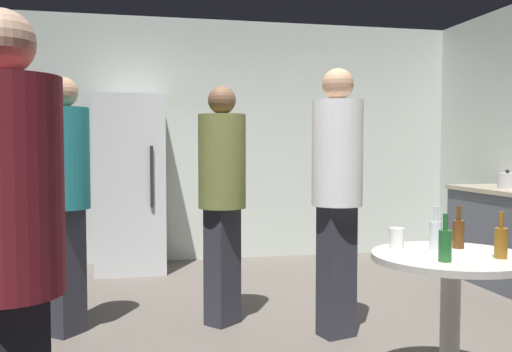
{
  "coord_description": "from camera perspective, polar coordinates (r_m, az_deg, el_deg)",
  "views": [
    {
      "loc": [
        -1.08,
        -3.67,
        1.28
      ],
      "look_at": [
        -0.16,
        0.61,
        1.05
      ],
      "focal_mm": 39.23,
      "sensor_mm": 36.0,
      "label": 1
    }
  ],
  "objects": [
    {
      "name": "beer_bottle_amber",
      "position": [
        3.01,
        23.71,
        -6.12
      ],
      "size": [
        0.06,
        0.06,
        0.23
      ],
      "color": "#8C5919",
      "rests_on": "foreground_table"
    },
    {
      "name": "wall_back",
      "position": [
        6.4,
        -2.4,
        3.63
      ],
      "size": [
        5.32,
        0.06,
        2.7
      ],
      "primitive_type": "cube",
      "color": "beige",
      "rests_on": "ground_plane"
    },
    {
      "name": "beer_bottle_green",
      "position": [
        2.82,
        18.72,
        -6.6
      ],
      "size": [
        0.06,
        0.06,
        0.23
      ],
      "color": "#26662D",
      "rests_on": "foreground_table"
    },
    {
      "name": "beer_bottle_clear",
      "position": [
        3.13,
        17.82,
        -5.64
      ],
      "size": [
        0.06,
        0.06,
        0.23
      ],
      "color": "silver",
      "rests_on": "foreground_table"
    },
    {
      "name": "kettle",
      "position": [
        5.59,
        24.26,
        -0.43
      ],
      "size": [
        0.24,
        0.17,
        0.18
      ],
      "color": "#B2B2B7",
      "rests_on": "kitchen_counter"
    },
    {
      "name": "refrigerator",
      "position": [
        5.89,
        -12.71,
        -0.77
      ],
      "size": [
        0.7,
        0.68,
        1.8
      ],
      "color": "silver",
      "rests_on": "ground_plane"
    },
    {
      "name": "foreground_table",
      "position": [
        3.05,
        19.26,
        -9.49
      ],
      "size": [
        0.8,
        0.8,
        0.73
      ],
      "color": "beige",
      "rests_on": "ground_plane"
    },
    {
      "name": "plastic_cup_white",
      "position": [
        3.12,
        14.15,
        -6.17
      ],
      "size": [
        0.08,
        0.08,
        0.11
      ],
      "primitive_type": "cylinder",
      "color": "white",
      "rests_on": "foreground_table"
    },
    {
      "name": "beer_bottle_brown",
      "position": [
        3.21,
        19.94,
        -5.47
      ],
      "size": [
        0.06,
        0.06,
        0.23
      ],
      "color": "#593314",
      "rests_on": "foreground_table"
    },
    {
      "name": "person_in_teal_shirt",
      "position": [
        3.99,
        -18.97,
        -0.81
      ],
      "size": [
        0.48,
        0.48,
        1.75
      ],
      "rotation": [
        0.0,
        0.0,
        -0.69
      ],
      "color": "#2D2D38",
      "rests_on": "ground_plane"
    },
    {
      "name": "person_in_olive_shirt",
      "position": [
        4.0,
        -3.47,
        -0.99
      ],
      "size": [
        0.48,
        0.48,
        1.71
      ],
      "rotation": [
        0.0,
        0.0,
        -0.88
      ],
      "color": "#2D2D38",
      "rests_on": "ground_plane"
    },
    {
      "name": "person_in_white_shirt",
      "position": [
        3.77,
        8.27,
        -0.39
      ],
      "size": [
        0.42,
        0.42,
        1.8
      ],
      "rotation": [
        0.0,
        0.0,
        -1.31
      ],
      "color": "#2D2D38",
      "rests_on": "ground_plane"
    },
    {
      "name": "person_in_maroon_shirt",
      "position": [
        1.86,
        -24.1,
        -6.3
      ],
      "size": [
        0.47,
        0.47,
        1.69
      ],
      "rotation": [
        0.0,
        0.0,
        0.55
      ],
      "color": "#2D2D38",
      "rests_on": "ground_plane"
    },
    {
      "name": "ground_plane",
      "position": [
        4.06,
        4.19,
        -16.17
      ],
      "size": [
        5.2,
        5.2,
        0.1
      ],
      "primitive_type": "cube",
      "color": "#5B544C"
    }
  ]
}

